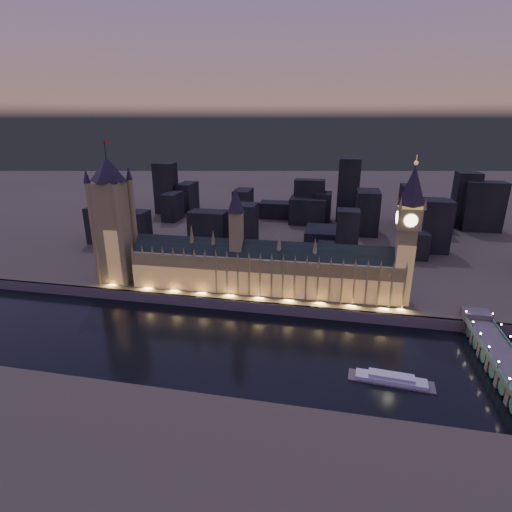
% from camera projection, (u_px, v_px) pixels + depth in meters
% --- Properties ---
extents(ground_plane, '(2000.00, 2000.00, 0.00)m').
position_uv_depth(ground_plane, '(231.00, 340.00, 251.74)').
color(ground_plane, black).
rests_on(ground_plane, ground).
extents(north_bank, '(2000.00, 960.00, 8.00)m').
position_uv_depth(north_bank, '(303.00, 192.00, 732.20)').
color(north_bank, '#4A3F33').
rests_on(north_bank, ground).
extents(embankment_wall, '(2000.00, 2.50, 8.00)m').
position_uv_depth(embankment_wall, '(245.00, 306.00, 288.42)').
color(embankment_wall, '#564B51').
rests_on(embankment_wall, ground).
extents(palace_of_westminster, '(202.00, 24.12, 78.00)m').
position_uv_depth(palace_of_westminster, '(262.00, 268.00, 298.86)').
color(palace_of_westminster, '#8D8257').
rests_on(palace_of_westminster, north_bank).
extents(victoria_tower, '(31.68, 31.68, 109.54)m').
position_uv_depth(victoria_tower, '(113.00, 214.00, 309.45)').
color(victoria_tower, '#8D8257').
rests_on(victoria_tower, north_bank).
extents(elizabeth_tower, '(18.00, 18.00, 102.61)m').
position_uv_depth(elizabeth_tower, '(408.00, 225.00, 267.63)').
color(elizabeth_tower, '#8D8257').
rests_on(elizabeth_tower, north_bank).
extents(westminster_bridge, '(16.70, 113.00, 15.90)m').
position_uv_depth(westminster_bridge, '(502.00, 363.00, 217.69)').
color(westminster_bridge, '#564B51').
rests_on(westminster_bridge, ground).
extents(river_boat, '(44.82, 13.98, 4.50)m').
position_uv_depth(river_boat, '(391.00, 379.00, 211.69)').
color(river_boat, '#564B51').
rests_on(river_boat, ground).
extents(city_backdrop, '(443.01, 215.63, 78.35)m').
position_uv_depth(city_backdrop, '(320.00, 211.00, 463.04)').
color(city_backdrop, black).
rests_on(city_backdrop, north_bank).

